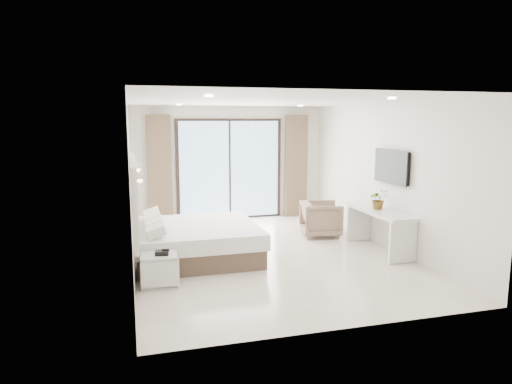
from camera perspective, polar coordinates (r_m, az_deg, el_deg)
ground at (r=8.28m, az=1.26°, el=-7.71°), size 6.20×6.20×0.00m
room_shell at (r=8.63m, az=-1.40°, el=3.70°), size 4.62×6.22×2.72m
bed at (r=8.01m, az=-7.63°, el=-6.07°), size 2.09×1.99×0.72m
nightstand at (r=6.83m, az=-11.99°, el=-9.52°), size 0.54×0.45×0.46m
phone at (r=6.72m, az=-11.67°, el=-7.44°), size 0.21×0.17×0.06m
console_desk at (r=8.60m, az=15.19°, el=-3.48°), size 0.52×1.68×0.77m
plant at (r=8.58m, az=15.08°, el=-1.14°), size 0.39×0.42×0.29m
armchair at (r=9.52m, az=8.14°, el=-3.14°), size 0.85×0.89×0.78m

